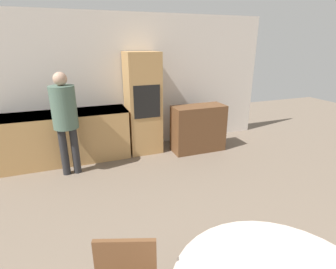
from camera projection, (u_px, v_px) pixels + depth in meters
name	position (u px, v px, depth m)	size (l,w,h in m)	color
wall_back	(122.00, 84.00, 5.10)	(6.13, 0.05, 2.60)	silver
kitchen_counter	(67.00, 137.00, 4.69)	(2.17, 0.60, 0.92)	tan
oven_unit	(143.00, 104.00, 5.02)	(0.62, 0.59, 1.91)	tan
sideboard	(198.00, 128.00, 5.19)	(1.04, 0.45, 0.92)	brown
person_standing	(65.00, 114.00, 4.05)	(0.38, 0.38, 1.66)	#262628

